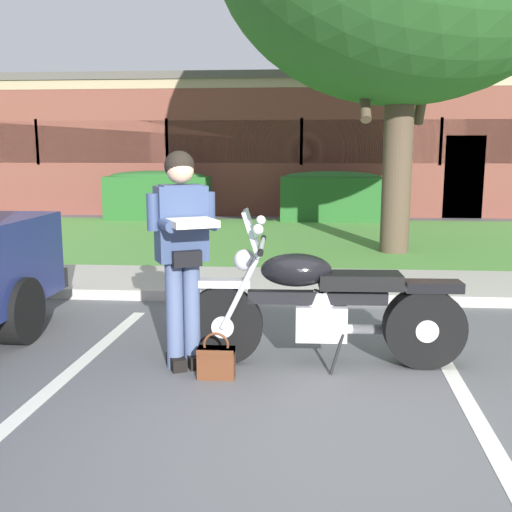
{
  "coord_description": "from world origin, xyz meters",
  "views": [
    {
      "loc": [
        -0.25,
        -3.59,
        1.7
      ],
      "look_at": [
        -0.63,
        1.19,
        0.85
      ],
      "focal_mm": 41.54,
      "sensor_mm": 36.0,
      "label": 1
    }
  ],
  "objects_px": {
    "rider_person": "(182,242)",
    "brick_building": "(302,146)",
    "hedge_center_left": "(332,196)",
    "handbag": "(216,360)",
    "motorcycle": "(334,306)",
    "hedge_left": "(158,195)"
  },
  "relations": [
    {
      "from": "handbag",
      "to": "hedge_center_left",
      "type": "bearing_deg",
      "value": 82.56
    },
    {
      "from": "motorcycle",
      "to": "handbag",
      "type": "height_order",
      "value": "motorcycle"
    },
    {
      "from": "hedge_center_left",
      "to": "hedge_left",
      "type": "bearing_deg",
      "value": 180.0
    },
    {
      "from": "rider_person",
      "to": "brick_building",
      "type": "bearing_deg",
      "value": 86.97
    },
    {
      "from": "hedge_center_left",
      "to": "brick_building",
      "type": "height_order",
      "value": "brick_building"
    },
    {
      "from": "hedge_left",
      "to": "brick_building",
      "type": "height_order",
      "value": "brick_building"
    },
    {
      "from": "rider_person",
      "to": "motorcycle",
      "type": "bearing_deg",
      "value": 6.68
    },
    {
      "from": "rider_person",
      "to": "hedge_left",
      "type": "xyz_separation_m",
      "value": [
        -2.64,
        9.86,
        -0.36
      ]
    },
    {
      "from": "hedge_center_left",
      "to": "handbag",
      "type": "bearing_deg",
      "value": -97.44
    },
    {
      "from": "rider_person",
      "to": "brick_building",
      "type": "height_order",
      "value": "brick_building"
    },
    {
      "from": "motorcycle",
      "to": "hedge_left",
      "type": "xyz_separation_m",
      "value": [
        -3.81,
        9.72,
        0.16
      ]
    },
    {
      "from": "rider_person",
      "to": "handbag",
      "type": "xyz_separation_m",
      "value": [
        0.28,
        -0.21,
        -0.86
      ]
    },
    {
      "from": "handbag",
      "to": "hedge_center_left",
      "type": "relative_size",
      "value": 0.15
    },
    {
      "from": "hedge_center_left",
      "to": "rider_person",
      "type": "bearing_deg",
      "value": -99.22
    },
    {
      "from": "brick_building",
      "to": "rider_person",
      "type": "bearing_deg",
      "value": -93.03
    },
    {
      "from": "rider_person",
      "to": "hedge_center_left",
      "type": "bearing_deg",
      "value": 80.78
    },
    {
      "from": "rider_person",
      "to": "handbag",
      "type": "relative_size",
      "value": 4.74
    },
    {
      "from": "hedge_left",
      "to": "handbag",
      "type": "bearing_deg",
      "value": -73.82
    },
    {
      "from": "motorcycle",
      "to": "rider_person",
      "type": "xyz_separation_m",
      "value": [
        -1.18,
        -0.14,
        0.52
      ]
    },
    {
      "from": "hedge_left",
      "to": "rider_person",
      "type": "bearing_deg",
      "value": -75.02
    },
    {
      "from": "rider_person",
      "to": "brick_building",
      "type": "relative_size",
      "value": 0.08
    },
    {
      "from": "handbag",
      "to": "brick_building",
      "type": "relative_size",
      "value": 0.02
    }
  ]
}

